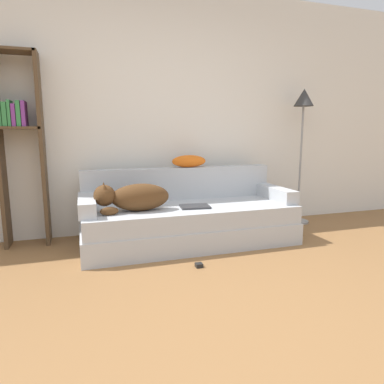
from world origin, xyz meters
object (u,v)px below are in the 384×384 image
(bookshelf, at_px, (20,139))
(power_adapter, at_px, (199,265))
(laptop, at_px, (195,206))
(throw_pillow, at_px, (189,161))
(couch, at_px, (189,224))
(floor_lamp, at_px, (303,118))
(dog, at_px, (133,197))

(bookshelf, bearing_deg, power_adapter, -37.22)
(laptop, height_order, throw_pillow, throw_pillow)
(couch, xyz_separation_m, floor_lamp, (1.55, 0.36, 1.10))
(throw_pillow, bearing_deg, floor_lamp, -0.19)
(couch, bearing_deg, floor_lamp, 12.89)
(dog, relative_size, floor_lamp, 0.43)
(dog, height_order, laptop, dog)
(laptop, bearing_deg, bookshelf, 166.99)
(throw_pillow, height_order, floor_lamp, floor_lamp)
(throw_pillow, bearing_deg, laptop, -100.64)
(dog, relative_size, throw_pillow, 1.81)
(couch, bearing_deg, throw_pillow, 72.79)
(laptop, height_order, power_adapter, laptop)
(throw_pillow, relative_size, bookshelf, 0.20)
(floor_lamp, bearing_deg, power_adapter, -148.92)
(couch, distance_m, floor_lamp, 1.93)
(dog, relative_size, laptop, 2.25)
(dog, height_order, floor_lamp, floor_lamp)
(laptop, bearing_deg, power_adapter, -97.69)
(laptop, xyz_separation_m, floor_lamp, (1.53, 0.48, 0.88))
(throw_pillow, distance_m, power_adapter, 1.31)
(dog, bearing_deg, power_adapter, -50.21)
(couch, distance_m, throw_pillow, 0.72)
(couch, bearing_deg, power_adapter, -100.22)
(throw_pillow, xyz_separation_m, floor_lamp, (1.44, -0.00, 0.48))
(floor_lamp, bearing_deg, dog, -167.98)
(laptop, height_order, bookshelf, bookshelf)
(couch, xyz_separation_m, power_adapter, (-0.12, -0.65, -0.18))
(dog, bearing_deg, bookshelf, 150.92)
(dog, bearing_deg, laptop, -2.43)
(dog, distance_m, laptop, 0.61)
(floor_lamp, relative_size, power_adapter, 27.87)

